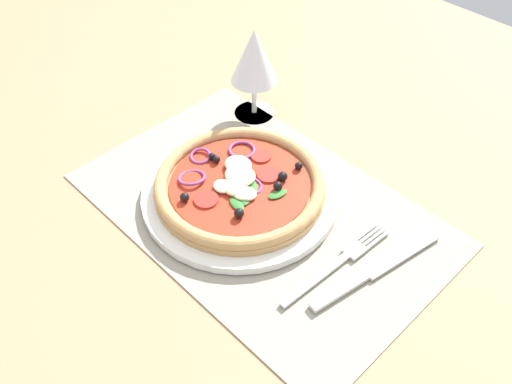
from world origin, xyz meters
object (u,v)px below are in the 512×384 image
object	(u,v)px
fork	(341,260)
knife	(378,268)
wine_glass	(254,58)
plate	(240,193)
pizza	(240,184)

from	to	relation	value
fork	knife	distance (cm)	4.44
wine_glass	fork	bearing A→B (deg)	-24.88
plate	pizza	bearing A→B (deg)	162.66
knife	plate	bearing A→B (deg)	109.06
plate	fork	xyz separation A→B (cm)	(16.83, 1.23, -0.37)
knife	wine_glass	xyz separation A→B (cm)	(-33.16, 11.39, 9.54)
fork	knife	size ratio (longest dim) A/B	0.90
wine_glass	plate	bearing A→B (deg)	-49.93
knife	wine_glass	world-z (taller)	wine_glass
knife	pizza	bearing A→B (deg)	108.99
fork	wine_glass	bearing A→B (deg)	68.07
plate	fork	size ratio (longest dim) A/B	1.48
pizza	knife	size ratio (longest dim) A/B	1.16
plate	knife	distance (cm)	20.98
pizza	knife	distance (cm)	21.12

